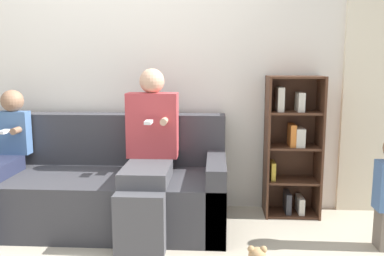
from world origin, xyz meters
name	(u,v)px	position (x,y,z in m)	size (l,w,h in m)	color
ground_plane	(85,252)	(0.00, 0.00, 0.00)	(14.00, 14.00, 0.00)	#B2A893
back_wall	(115,60)	(0.00, 0.97, 1.27)	(10.00, 0.06, 2.55)	silver
couch	(89,188)	(-0.12, 0.53, 0.28)	(2.14, 0.84, 0.83)	#38383D
adult_seated	(149,150)	(0.38, 0.41, 0.61)	(0.39, 0.77, 1.21)	#47474C
bookshelf	(292,146)	(1.50, 0.82, 0.58)	(0.44, 0.29, 1.15)	#4C2D1E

